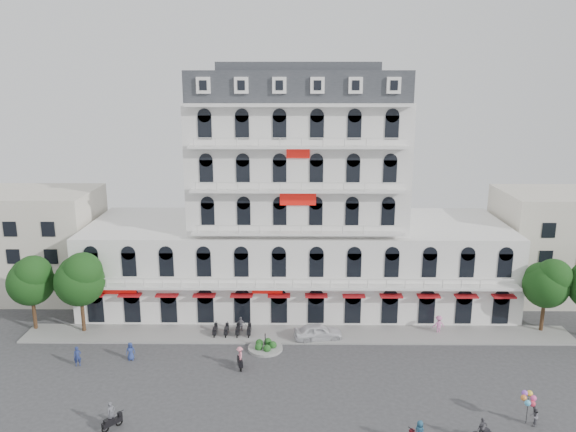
{
  "coord_description": "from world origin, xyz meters",
  "views": [
    {
      "loc": [
        -0.49,
        -41.16,
        24.35
      ],
      "look_at": [
        -0.94,
        10.0,
        11.69
      ],
      "focal_mm": 35.0,
      "sensor_mm": 36.0,
      "label": 1
    }
  ],
  "objects_px": {
    "rider_west": "(112,417)",
    "rider_northeast": "(482,431)",
    "parked_car": "(318,332)",
    "balloon_vendor": "(532,408)",
    "rider_center": "(240,357)"
  },
  "relations": [
    {
      "from": "parked_car",
      "to": "rider_northeast",
      "type": "relative_size",
      "value": 2.37
    },
    {
      "from": "balloon_vendor",
      "to": "rider_northeast",
      "type": "bearing_deg",
      "value": -153.14
    },
    {
      "from": "parked_car",
      "to": "rider_northeast",
      "type": "distance_m",
      "value": 18.76
    },
    {
      "from": "rider_west",
      "to": "balloon_vendor",
      "type": "distance_m",
      "value": 30.01
    },
    {
      "from": "rider_west",
      "to": "balloon_vendor",
      "type": "relative_size",
      "value": 0.87
    },
    {
      "from": "rider_west",
      "to": "rider_northeast",
      "type": "relative_size",
      "value": 1.1
    },
    {
      "from": "rider_center",
      "to": "parked_car",
      "type": "bearing_deg",
      "value": 116.09
    },
    {
      "from": "parked_car",
      "to": "balloon_vendor",
      "type": "xyz_separation_m",
      "value": [
        14.74,
        -13.39,
        0.54
      ]
    },
    {
      "from": "balloon_vendor",
      "to": "rider_west",
      "type": "bearing_deg",
      "value": -178.43
    },
    {
      "from": "rider_northeast",
      "to": "rider_center",
      "type": "bearing_deg",
      "value": -59.56
    },
    {
      "from": "parked_car",
      "to": "rider_west",
      "type": "relative_size",
      "value": 2.15
    },
    {
      "from": "rider_west",
      "to": "rider_northeast",
      "type": "distance_m",
      "value": 25.83
    },
    {
      "from": "rider_west",
      "to": "rider_northeast",
      "type": "height_order",
      "value": "rider_west"
    },
    {
      "from": "parked_car",
      "to": "rider_center",
      "type": "xyz_separation_m",
      "value": [
        -6.95,
        -5.52,
        0.25
      ]
    },
    {
      "from": "rider_center",
      "to": "rider_northeast",
      "type": "bearing_deg",
      "value": 47.87
    }
  ]
}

